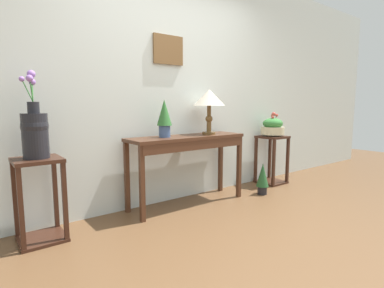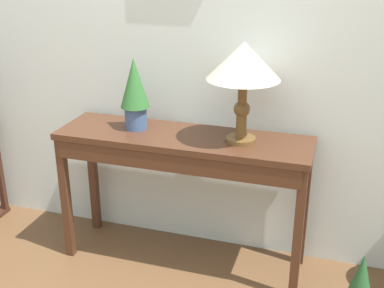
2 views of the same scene
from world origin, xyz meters
name	(u,v)px [view 1 (image 1 of 2)]	position (x,y,z in m)	size (l,w,h in m)	color
ground_plane	(273,248)	(0.00, 0.00, 0.00)	(12.00, 12.00, 0.01)	brown
back_wall_with_art	(166,80)	(0.00, 1.55, 1.40)	(9.00, 0.13, 2.80)	silver
console_table	(189,146)	(0.08, 1.24, 0.67)	(1.38, 0.39, 0.78)	#472819
table_lamp	(209,99)	(0.40, 1.26, 1.18)	(0.37, 0.37, 0.52)	brown
potted_plant_on_console	(164,117)	(-0.20, 1.28, 1.00)	(0.16, 0.16, 0.39)	#3D5684
pedestal_stand_left	(40,200)	(-1.43, 1.25, 0.35)	(0.36, 0.36, 0.70)	#381E14
flower_vase_tall_left	(35,130)	(-1.43, 1.25, 0.93)	(0.21, 0.21, 0.70)	black
pedestal_stand_right	(272,160)	(1.60, 1.28, 0.34)	(0.36, 0.36, 0.69)	#381E14
planter_bowl_wide_right	(273,127)	(1.60, 1.28, 0.81)	(0.33, 0.33, 0.33)	beige
potted_plant_floor	(263,177)	(1.06, 0.99, 0.22)	(0.15, 0.15, 0.40)	black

